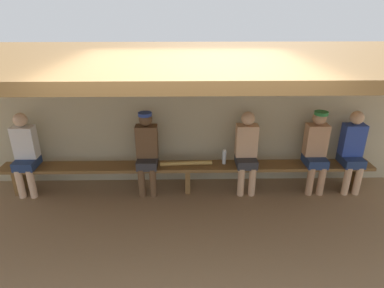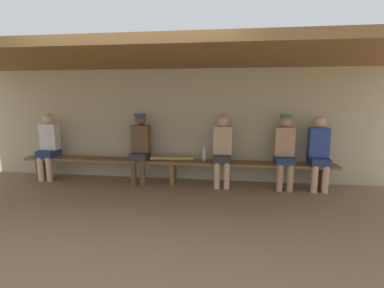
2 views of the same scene
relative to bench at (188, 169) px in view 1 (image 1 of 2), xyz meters
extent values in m
plane|color=#8C6D4C|center=(0.00, -1.55, -0.39)|extent=(24.00, 24.00, 0.00)
cube|color=#B7AD8C|center=(0.00, 0.45, 0.71)|extent=(8.00, 0.20, 2.20)
cube|color=brown|center=(0.00, -0.85, 1.87)|extent=(8.00, 2.80, 0.12)
cube|color=brown|center=(0.00, 0.00, 0.05)|extent=(6.00, 0.36, 0.05)
cube|color=brown|center=(-2.75, 0.00, -0.18)|extent=(0.08, 0.29, 0.41)
cube|color=brown|center=(0.00, 0.00, -0.18)|extent=(0.08, 0.29, 0.41)
cube|color=brown|center=(2.75, 0.00, -0.18)|extent=(0.08, 0.29, 0.41)
cube|color=navy|center=(2.06, -0.02, 0.14)|extent=(0.32, 0.40, 0.14)
cylinder|color=tan|center=(1.97, -0.18, -0.15)|extent=(0.11, 0.11, 0.48)
cylinder|color=tan|center=(2.15, -0.18, -0.15)|extent=(0.11, 0.11, 0.48)
cube|color=tan|center=(2.06, 0.06, 0.47)|extent=(0.34, 0.20, 0.52)
sphere|color=tan|center=(2.06, 0.06, 0.84)|extent=(0.21, 0.21, 0.21)
cylinder|color=#2D8442|center=(2.06, 0.02, 0.93)|extent=(0.21, 0.21, 0.05)
cube|color=#333338|center=(0.94, -0.02, 0.14)|extent=(0.32, 0.40, 0.14)
cylinder|color=#DBAD84|center=(0.85, -0.18, -0.15)|extent=(0.11, 0.11, 0.48)
cylinder|color=#DBAD84|center=(1.03, -0.18, -0.15)|extent=(0.11, 0.11, 0.48)
cube|color=#DBAD84|center=(0.94, 0.06, 0.47)|extent=(0.34, 0.20, 0.52)
sphere|color=#DBAD84|center=(0.94, 0.06, 0.84)|extent=(0.21, 0.21, 0.21)
cube|color=navy|center=(-2.56, -0.02, 0.14)|extent=(0.32, 0.40, 0.14)
cylinder|color=beige|center=(-2.65, -0.18, -0.15)|extent=(0.11, 0.11, 0.48)
cylinder|color=beige|center=(-2.47, -0.18, -0.15)|extent=(0.11, 0.11, 0.48)
cube|color=white|center=(-2.56, 0.06, 0.47)|extent=(0.34, 0.20, 0.52)
sphere|color=beige|center=(-2.56, 0.06, 0.84)|extent=(0.21, 0.21, 0.21)
cube|color=navy|center=(2.65, -0.02, 0.14)|extent=(0.32, 0.40, 0.14)
cylinder|color=#DBAD84|center=(2.56, -0.18, -0.15)|extent=(0.11, 0.11, 0.48)
cylinder|color=#DBAD84|center=(2.74, -0.18, -0.15)|extent=(0.11, 0.11, 0.48)
cube|color=#2D47A5|center=(2.65, 0.06, 0.47)|extent=(0.34, 0.20, 0.52)
sphere|color=#DBAD84|center=(2.65, 0.06, 0.84)|extent=(0.21, 0.21, 0.21)
cube|color=#333338|center=(-0.64, -0.02, 0.14)|extent=(0.32, 0.40, 0.14)
cylinder|color=brown|center=(-0.73, -0.18, -0.15)|extent=(0.11, 0.11, 0.48)
cylinder|color=brown|center=(-0.55, -0.18, -0.15)|extent=(0.11, 0.11, 0.48)
cube|color=brown|center=(-0.64, 0.06, 0.47)|extent=(0.34, 0.20, 0.52)
sphere|color=brown|center=(-0.64, 0.06, 0.84)|extent=(0.21, 0.21, 0.21)
cylinder|color=#2D47A5|center=(-0.64, 0.02, 0.93)|extent=(0.21, 0.21, 0.05)
cylinder|color=silver|center=(0.59, 0.04, 0.19)|extent=(0.06, 0.06, 0.23)
cylinder|color=white|center=(0.59, 0.04, 0.31)|extent=(0.04, 0.04, 0.02)
cylinder|color=tan|center=(-0.03, 0.00, 0.11)|extent=(0.84, 0.11, 0.07)
camera|label=1|loc=(-0.02, -4.73, 2.48)|focal=30.65mm
camera|label=2|loc=(1.07, -5.20, 1.27)|focal=26.48mm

